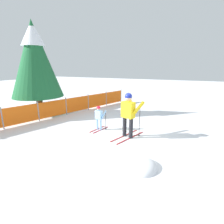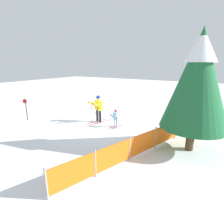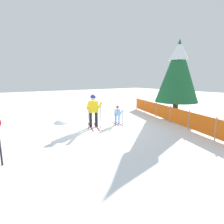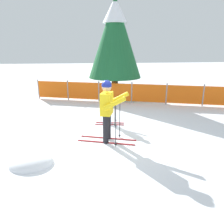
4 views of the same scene
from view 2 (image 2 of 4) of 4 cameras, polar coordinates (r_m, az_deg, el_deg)
name	(u,v)px [view 2 (image 2 of 4)]	position (r m, az deg, el deg)	size (l,w,h in m)	color
ground_plane	(101,122)	(11.18, -3.46, -3.15)	(60.00, 60.00, 0.00)	white
skier_adult	(98,106)	(10.85, -4.54, 1.88)	(1.64, 0.94, 1.71)	maroon
skier_child	(115,117)	(10.05, 1.13, -1.65)	(1.01, 0.51, 1.05)	maroon
safety_fence	(155,137)	(7.86, 13.98, -8.08)	(9.05, 3.02, 0.97)	gray
conifer_far	(198,78)	(7.60, 26.26, 9.83)	(2.63, 2.63, 4.89)	#4C3823
trail_marker	(26,107)	(12.52, -26.30, 1.47)	(0.16, 0.25, 1.42)	black
snow_mound	(102,113)	(13.15, -3.36, -0.27)	(0.99, 0.84, 0.39)	white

